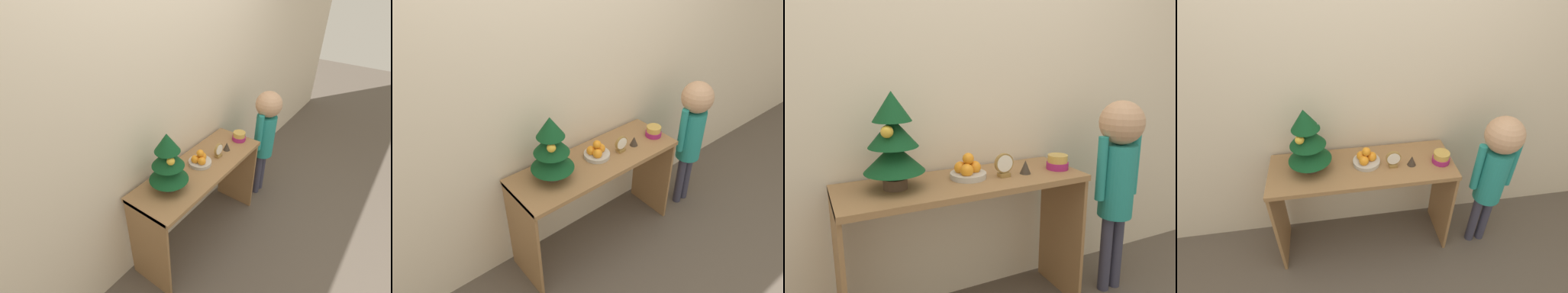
# 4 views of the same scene
# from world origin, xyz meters

# --- Properties ---
(ground_plane) EXTENTS (12.00, 12.00, 0.00)m
(ground_plane) POSITION_xyz_m (0.00, 0.00, 0.00)
(ground_plane) COLOR brown
(back_wall) EXTENTS (7.00, 0.05, 2.50)m
(back_wall) POSITION_xyz_m (0.00, 0.46, 1.25)
(back_wall) COLOR beige
(back_wall) RESTS_ON ground_plane
(console_table) EXTENTS (1.22, 0.41, 0.75)m
(console_table) POSITION_xyz_m (0.00, 0.21, 0.58)
(console_table) COLOR olive
(console_table) RESTS_ON ground_plane
(mini_tree) EXTENTS (0.27, 0.27, 0.44)m
(mini_tree) POSITION_xyz_m (-0.33, 0.23, 0.98)
(mini_tree) COLOR #4C3828
(mini_tree) RESTS_ON console_table
(fruit_bowl) EXTENTS (0.18, 0.18, 0.13)m
(fruit_bowl) POSITION_xyz_m (0.03, 0.23, 0.79)
(fruit_bowl) COLOR #B7B2A8
(fruit_bowl) RESTS_ON console_table
(singing_bowl) EXTENTS (0.12, 0.12, 0.08)m
(singing_bowl) POSITION_xyz_m (0.52, 0.17, 0.79)
(singing_bowl) COLOR #9E2366
(singing_bowl) RESTS_ON console_table
(desk_clock) EXTENTS (0.10, 0.04, 0.12)m
(desk_clock) POSITION_xyz_m (0.20, 0.17, 0.81)
(desk_clock) COLOR olive
(desk_clock) RESTS_ON console_table
(figurine) EXTENTS (0.06, 0.06, 0.07)m
(figurine) POSITION_xyz_m (0.32, 0.17, 0.79)
(figurine) COLOR #382D23
(figurine) RESTS_ON console_table
(child_figure) EXTENTS (0.29, 0.24, 1.11)m
(child_figure) POSITION_xyz_m (0.87, 0.08, 0.75)
(child_figure) COLOR #38384C
(child_figure) RESTS_ON ground_plane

